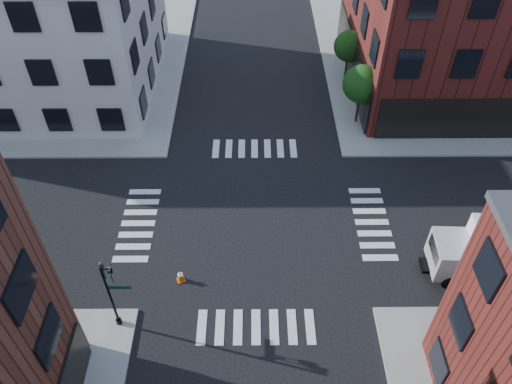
{
  "coord_description": "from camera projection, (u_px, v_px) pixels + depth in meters",
  "views": [
    {
      "loc": [
        -0.09,
        -20.08,
        22.13
      ],
      "look_at": [
        0.05,
        0.07,
        2.5
      ],
      "focal_mm": 35.0,
      "sensor_mm": 36.0,
      "label": 1
    }
  ],
  "objects": [
    {
      "name": "tree_near",
      "position": [
        362.0,
        86.0,
        34.81
      ],
      "size": [
        2.69,
        2.69,
        4.49
      ],
      "color": "black",
      "rests_on": "ground"
    },
    {
      "name": "building_nw",
      "position": [
        1.0,
        17.0,
        37.36
      ],
      "size": [
        22.0,
        16.0,
        11.0
      ],
      "primitive_type": "cube",
      "color": "beige",
      "rests_on": "ground"
    },
    {
      "name": "sidewalk_ne",
      "position": [
        486.0,
        48.0,
        44.93
      ],
      "size": [
        30.0,
        30.0,
        0.15
      ],
      "primitive_type": "cube",
      "color": "gray",
      "rests_on": "ground"
    },
    {
      "name": "signal_pole",
      "position": [
        111.0,
        289.0,
        23.01
      ],
      "size": [
        1.29,
        1.24,
        4.6
      ],
      "color": "black",
      "rests_on": "ground"
    },
    {
      "name": "ground",
      "position": [
        255.0,
        223.0,
        29.83
      ],
      "size": [
        120.0,
        120.0,
        0.0
      ],
      "primitive_type": "plane",
      "color": "black",
      "rests_on": "ground"
    },
    {
      "name": "sidewalk_nw",
      "position": [
        20.0,
        50.0,
        44.71
      ],
      "size": [
        30.0,
        30.0,
        0.15
      ],
      "primitive_type": "cube",
      "color": "gray",
      "rests_on": "ground"
    },
    {
      "name": "tree_far",
      "position": [
        350.0,
        48.0,
        39.31
      ],
      "size": [
        2.43,
        2.43,
        4.07
      ],
      "color": "black",
      "rests_on": "ground"
    },
    {
      "name": "traffic_cone",
      "position": [
        180.0,
        276.0,
        26.58
      ],
      "size": [
        0.54,
        0.54,
        0.76
      ],
      "rotation": [
        0.0,
        0.0,
        0.39
      ],
      "color": "#D25309",
      "rests_on": "ground"
    },
    {
      "name": "box_truck",
      "position": [
        509.0,
        252.0,
        25.92
      ],
      "size": [
        7.73,
        2.65,
        3.45
      ],
      "rotation": [
        0.0,
        0.0,
        -0.05
      ],
      "color": "silver",
      "rests_on": "ground"
    }
  ]
}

